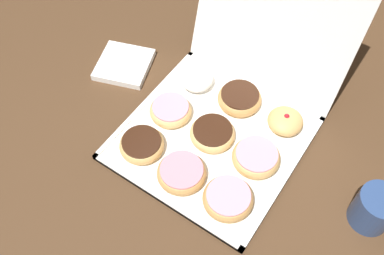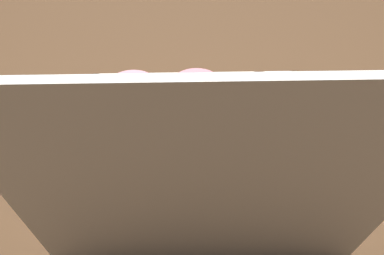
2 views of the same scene
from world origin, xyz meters
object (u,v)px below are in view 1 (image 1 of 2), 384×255
Objects in this scene: donut_box at (212,138)px; coffee_mug at (376,209)px; pink_frosted_donut_3 at (171,110)px; napkin_stack at (124,65)px; chocolate_frosted_donut_4 at (213,132)px; chocolate_frosted_donut_7 at (239,98)px; pink_frosted_donut_5 at (257,156)px; powdered_filled_donut_6 at (197,79)px; pink_frosted_donut_2 at (228,198)px; jelly_filled_donut_8 at (285,121)px; chocolate_frosted_donut_0 at (142,145)px; pink_frosted_donut_1 at (181,172)px.

donut_box is 0.41m from coffee_mug.
napkin_stack is at bearing 162.04° from pink_frosted_donut_3.
pink_frosted_donut_3 and chocolate_frosted_donut_4 have the same top height.
chocolate_frosted_donut_4 is at bearing 115.25° from donut_box.
chocolate_frosted_donut_4 is at bearing 1.74° from pink_frosted_donut_3.
chocolate_frosted_donut_7 is (0.13, 0.13, 0.00)m from pink_frosted_donut_3.
pink_frosted_donut_5 reaches higher than pink_frosted_donut_3.
pink_frosted_donut_3 is 0.94× the size of chocolate_frosted_donut_7.
coffee_mug is at bearing -11.04° from powdered_filled_donut_6.
coffee_mug is at bearing -15.54° from chocolate_frosted_donut_7.
chocolate_frosted_donut_7 is (-0.12, 0.13, 0.00)m from pink_frosted_donut_5.
chocolate_frosted_donut_4 is (0.12, 0.00, 0.00)m from pink_frosted_donut_3.
pink_frosted_donut_2 reaches higher than chocolate_frosted_donut_4.
coffee_mug reaches higher than napkin_stack.
jelly_filled_donut_8 is at bearing 7.59° from napkin_stack.
pink_frosted_donut_2 is 0.18m from chocolate_frosted_donut_4.
jelly_filled_donut_8 reaches higher than chocolate_frosted_donut_4.
donut_box is 3.83× the size of chocolate_frosted_donut_0.
chocolate_frosted_donut_7 is 1.28× the size of jelly_filled_donut_8.
chocolate_frosted_donut_0 and chocolate_frosted_donut_4 have the same top height.
pink_frosted_donut_2 is at bearing -27.20° from pink_frosted_donut_3.
powdered_filled_donut_6 is 0.64× the size of napkin_stack.
jelly_filled_donut_8 is (0.01, 0.26, 0.00)m from pink_frosted_donut_2.
powdered_filled_donut_6 is at bearing -177.94° from jelly_filled_donut_8.
chocolate_frosted_donut_4 is 0.98× the size of chocolate_frosted_donut_7.
powdered_filled_donut_6 is 0.22m from napkin_stack.
jelly_filled_donut_8 is 0.63× the size of napkin_stack.
chocolate_frosted_donut_7 is at bearing 4.04° from powdered_filled_donut_6.
coffee_mug is at bearing 2.63° from donut_box.
powdered_filled_donut_6 reaches higher than chocolate_frosted_donut_4.
pink_frosted_donut_5 is at bearing 2.25° from donut_box.
donut_box is 0.13m from pink_frosted_donut_1.
chocolate_frosted_donut_0 is 0.25m from pink_frosted_donut_2.
coffee_mug is (0.53, 0.02, 0.02)m from pink_frosted_donut_3.
pink_frosted_donut_5 is at bearing 0.37° from chocolate_frosted_donut_4.
jelly_filled_donut_8 is at bearing 44.87° from chocolate_frosted_donut_0.
chocolate_frosted_donut_0 is (-0.12, -0.12, 0.02)m from donut_box.
chocolate_frosted_donut_4 is 1.25× the size of jelly_filled_donut_8.
chocolate_frosted_donut_7 reaches higher than napkin_stack.
chocolate_frosted_donut_7 is 0.81× the size of napkin_stack.
pink_frosted_donut_3 reaches higher than donut_box.
pink_frosted_donut_2 is 1.04× the size of coffee_mug.
chocolate_frosted_donut_0 is 0.95× the size of pink_frosted_donut_1.
pink_frosted_donut_2 reaches higher than pink_frosted_donut_1.
pink_frosted_donut_5 is (0.12, 0.14, 0.00)m from pink_frosted_donut_1.
pink_frosted_donut_1 is 0.12m from pink_frosted_donut_2.
chocolate_frosted_donut_0 is 0.12m from pink_frosted_donut_3.
coffee_mug is (0.28, 0.01, 0.02)m from pink_frosted_donut_5.
pink_frosted_donut_1 is 0.43m from coffee_mug.
pink_frosted_donut_1 is at bearing -116.87° from jelly_filled_donut_8.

